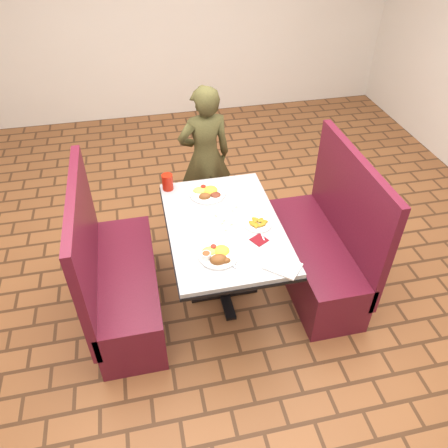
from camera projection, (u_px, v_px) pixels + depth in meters
The scene contains 15 objects.
room at pixel (224, 60), 2.39m from camera, with size 7.00×7.04×2.82m.
dining_table at pixel (224, 234), 3.19m from camera, with size 0.81×1.21×0.75m.
booth_bench_left at pixel (120, 282), 3.26m from camera, with size 0.47×1.20×1.17m.
booth_bench_right at pixel (320, 251), 3.52m from camera, with size 0.47×1.20×1.17m.
diner_person at pixel (205, 157), 3.99m from camera, with size 0.49×0.32×1.35m, color brown.
near_dinner_plate at pixel (218, 254), 2.84m from camera, with size 0.26×0.26×0.08m.
far_dinner_plate at pixel (207, 192), 3.39m from camera, with size 0.28×0.28×0.07m.
plantain_plate at pixel (258, 224), 3.11m from camera, with size 0.20×0.20×0.03m.
maroon_napkin at pixel (259, 240), 2.99m from camera, with size 0.10×0.10×0.00m, color maroon.
spoon_utensil at pixel (261, 234), 3.03m from camera, with size 0.01×0.13×0.00m, color silver.
red_tumbler at pixel (168, 182), 3.42m from camera, with size 0.09×0.09×0.13m, color #B01A0B.
paper_napkin at pixel (283, 266), 2.79m from camera, with size 0.21×0.16×0.01m, color white.
knife_utensil at pixel (228, 260), 2.83m from camera, with size 0.01×0.17×0.00m, color silver.
fork_utensil at pixel (224, 259), 2.83m from camera, with size 0.01×0.15×0.00m, color silver.
lettuce_shreds at pixel (228, 218), 3.18m from camera, with size 0.28×0.32×0.00m, color #77AD45, non-canonical shape.
Camera 1 is at (-0.52, -2.36, 2.73)m, focal length 35.00 mm.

